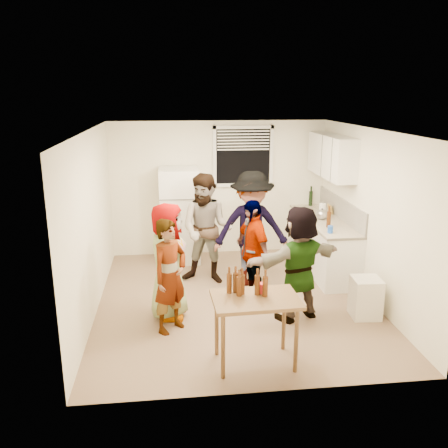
{
  "coord_description": "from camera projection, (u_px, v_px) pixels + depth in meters",
  "views": [
    {
      "loc": [
        -0.92,
        -6.43,
        3.0
      ],
      "look_at": [
        -0.15,
        0.14,
        1.15
      ],
      "focal_mm": 38.0,
      "sensor_mm": 36.0,
      "label": 1
    }
  ],
  "objects": [
    {
      "name": "beer_bottle_table",
      "position": [
        239.0,
        296.0,
        5.28
      ],
      "size": [
        0.06,
        0.06,
        0.23
      ],
      "primitive_type": "cylinder",
      "color": "#47230C",
      "rests_on": "serving_table"
    },
    {
      "name": "serving_table",
      "position": [
        255.0,
        363.0,
        5.44
      ],
      "size": [
        0.98,
        0.67,
        0.81
      ],
      "primitive_type": null,
      "rotation": [
        0.0,
        0.0,
        0.04
      ],
      "color": "brown",
      "rests_on": "ground"
    },
    {
      "name": "refrigerator",
      "position": [
        180.0,
        215.0,
        8.55
      ],
      "size": [
        0.7,
        0.7,
        1.7
      ],
      "primitive_type": "cube",
      "color": "white",
      "rests_on": "ground"
    },
    {
      "name": "guest_stripe",
      "position": [
        172.0,
        329.0,
        6.21
      ],
      "size": [
        1.44,
        1.44,
        0.36
      ],
      "primitive_type": "imported",
      "rotation": [
        0.0,
        0.0,
        0.79
      ],
      "color": "#141933",
      "rests_on": "ground"
    },
    {
      "name": "guest_back_right",
      "position": [
        251.0,
        283.0,
        7.69
      ],
      "size": [
        1.25,
        1.87,
        0.68
      ],
      "primitive_type": "imported",
      "rotation": [
        0.0,
        0.0,
        -0.03
      ],
      "color": "#414247",
      "rests_on": "ground"
    },
    {
      "name": "guest_back_left",
      "position": [
        208.0,
        281.0,
        7.78
      ],
      "size": [
        1.39,
        1.96,
        0.67
      ],
      "primitive_type": "imported",
      "rotation": [
        0.0,
        0.0,
        -0.33
      ],
      "color": "brown",
      "rests_on": "ground"
    },
    {
      "name": "window",
      "position": [
        243.0,
        156.0,
        8.73
      ],
      "size": [
        1.12,
        0.1,
        1.06
      ],
      "primitive_type": null,
      "color": "white",
      "rests_on": "room"
    },
    {
      "name": "paper_towel",
      "position": [
        322.0,
        218.0,
        8.17
      ],
      "size": [
        0.12,
        0.12,
        0.25
      ],
      "primitive_type": "cylinder",
      "color": "white",
      "rests_on": "countertop"
    },
    {
      "name": "blue_cup",
      "position": [
        330.0,
        233.0,
        7.31
      ],
      "size": [
        0.09,
        0.09,
        0.11
      ],
      "primitive_type": "cylinder",
      "color": "blue",
      "rests_on": "countertop"
    },
    {
      "name": "guest_black",
      "position": [
        251.0,
        298.0,
        7.14
      ],
      "size": [
        1.72,
        1.31,
        0.37
      ],
      "primitive_type": "imported",
      "rotation": [
        0.0,
        0.0,
        -1.26
      ],
      "color": "black",
      "rests_on": "ground"
    },
    {
      "name": "wine_bottle",
      "position": [
        310.0,
        206.0,
        9.06
      ],
      "size": [
        0.07,
        0.07,
        0.28
      ],
      "primitive_type": "cylinder",
      "color": "black",
      "rests_on": "countertop"
    },
    {
      "name": "guest_grey",
      "position": [
        170.0,
        316.0,
        6.58
      ],
      "size": [
        1.72,
        1.05,
        0.51
      ],
      "primitive_type": "imported",
      "rotation": [
        0.0,
        0.0,
        1.4
      ],
      "color": "gray",
      "rests_on": "ground"
    },
    {
      "name": "kettle",
      "position": [
        322.0,
        219.0,
        8.09
      ],
      "size": [
        0.26,
        0.22,
        0.2
      ],
      "primitive_type": null,
      "rotation": [
        0.0,
        0.0,
        0.09
      ],
      "color": "silver",
      "rests_on": "countertop"
    },
    {
      "name": "countertop",
      "position": [
        324.0,
        220.0,
        8.12
      ],
      "size": [
        0.64,
        2.22,
        0.04
      ],
      "primitive_type": "cube",
      "color": "#BBAE99",
      "rests_on": "counter_lower"
    },
    {
      "name": "red_cup",
      "position": [
        262.0,
        293.0,
        5.35
      ],
      "size": [
        0.09,
        0.09,
        0.12
      ],
      "primitive_type": "cylinder",
      "color": "red",
      "rests_on": "serving_table"
    },
    {
      "name": "room",
      "position": [
        235.0,
        300.0,
        7.06
      ],
      "size": [
        4.0,
        4.5,
        2.5
      ],
      "primitive_type": null,
      "color": "white",
      "rests_on": "ground"
    },
    {
      "name": "upper_cabinets",
      "position": [
        331.0,
        156.0,
        8.03
      ],
      "size": [
        0.34,
        1.6,
        0.7
      ],
      "primitive_type": "cube",
      "color": "white",
      "rests_on": "room"
    },
    {
      "name": "counter_lower",
      "position": [
        323.0,
        245.0,
        8.24
      ],
      "size": [
        0.6,
        2.2,
        0.86
      ],
      "primitive_type": "cube",
      "color": "white",
      "rests_on": "ground"
    },
    {
      "name": "trash_bin",
      "position": [
        365.0,
        300.0,
        6.5
      ],
      "size": [
        0.4,
        0.4,
        0.56
      ],
      "primitive_type": "cube",
      "rotation": [
        0.0,
        0.0,
        -0.07
      ],
      "color": "white",
      "rests_on": "ground"
    },
    {
      "name": "picture_frame",
      "position": [
        330.0,
        209.0,
        8.46
      ],
      "size": [
        0.02,
        0.19,
        0.16
      ],
      "primitive_type": "cube",
      "color": "gold",
      "rests_on": "countertop"
    },
    {
      "name": "beer_bottle_counter",
      "position": [
        328.0,
        227.0,
        7.61
      ],
      "size": [
        0.07,
        0.07,
        0.26
      ],
      "primitive_type": "cylinder",
      "color": "#47230C",
      "rests_on": "countertop"
    },
    {
      "name": "backsplash",
      "position": [
        341.0,
        208.0,
        8.09
      ],
      "size": [
        0.03,
        2.2,
        0.36
      ],
      "primitive_type": "cube",
      "color": "beige",
      "rests_on": "countertop"
    },
    {
      "name": "guest_orange",
      "position": [
        297.0,
        317.0,
        6.54
      ],
      "size": [
        1.94,
        2.0,
        0.47
      ],
      "primitive_type": "imported",
      "rotation": [
        0.0,
        0.0,
        3.51
      ],
      "color": "#E97B49",
      "rests_on": "ground"
    }
  ]
}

